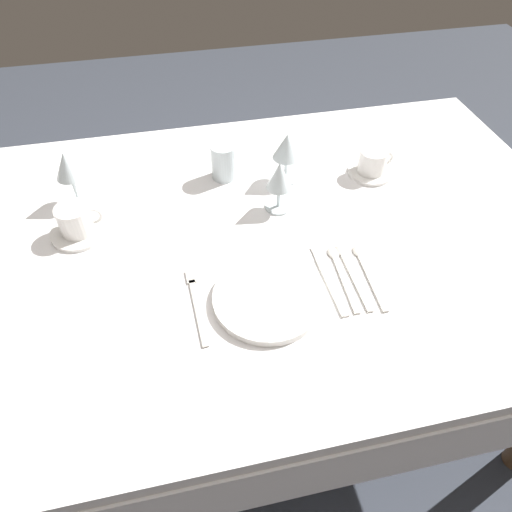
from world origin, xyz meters
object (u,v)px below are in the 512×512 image
coffee_cup_left (76,219)px  coffee_cup_right (373,161)px  wine_glass_right (68,168)px  wine_glass_left (279,178)px  spoon_soup (340,270)px  spoon_dessert (349,268)px  spoon_tea (366,269)px  dinner_knife (329,282)px  wine_glass_centre (287,148)px  drink_tumbler (224,162)px  dinner_plate (268,298)px  fork_outer (196,302)px

coffee_cup_left → coffee_cup_right: bearing=5.9°
coffee_cup_right → wine_glass_right: (-0.82, 0.05, 0.07)m
wine_glass_left → wine_glass_right: size_ratio=0.93×
wine_glass_left → coffee_cup_right: bearing=17.0°
spoon_soup → spoon_dessert: bearing=4.0°
coffee_cup_left → coffee_cup_right: size_ratio=1.08×
spoon_tea → coffee_cup_left: 0.71m
dinner_knife → spoon_soup: size_ratio=1.05×
dinner_knife → wine_glass_right: wine_glass_right is taller
coffee_cup_right → coffee_cup_left: bearing=-174.1°
wine_glass_centre → wine_glass_left: bearing=-113.2°
dinner_knife → drink_tumbler: drink_tumbler is taller
dinner_knife → spoon_tea: spoon_tea is taller
coffee_cup_left → wine_glass_left: bearing=-0.9°
dinner_plate → wine_glass_left: (0.10, 0.30, 0.09)m
wine_glass_right → dinner_knife: bearing=-36.5°
fork_outer → spoon_dessert: 0.36m
wine_glass_centre → dinner_plate: bearing=-109.6°
dinner_knife → coffee_cup_left: (-0.56, 0.29, 0.04)m
wine_glass_centre → dinner_knife: bearing=-90.1°
spoon_soup → spoon_tea: (0.06, -0.01, 0.00)m
dinner_plate → wine_glass_right: bearing=133.5°
spoon_dessert → drink_tumbler: drink_tumbler is taller
coffee_cup_left → spoon_dessert: bearing=-22.7°
spoon_soup → spoon_dessert: size_ratio=0.98×
fork_outer → wine_glass_right: 0.51m
coffee_cup_left → wine_glass_left: size_ratio=0.77×
dinner_knife → wine_glass_centre: size_ratio=1.48×
coffee_cup_right → drink_tumbler: bearing=169.7°
spoon_tea → coffee_cup_right: bearing=66.5°
spoon_dessert → wine_glass_centre: wine_glass_centre is taller
fork_outer → spoon_tea: spoon_tea is taller
spoon_dessert → spoon_tea: same height
spoon_soup → wine_glass_centre: wine_glass_centre is taller
spoon_tea → coffee_cup_left: coffee_cup_left is taller
dinner_knife → wine_glass_left: size_ratio=1.51×
wine_glass_left → wine_glass_right: bearing=165.0°
coffee_cup_right → wine_glass_right: 0.82m
dinner_knife → spoon_tea: bearing=11.9°
wine_glass_right → wine_glass_centre: bearing=-2.3°
dinner_knife → spoon_soup: bearing=38.4°
spoon_soup → wine_glass_left: bearing=108.6°
dinner_knife → spoon_tea: (0.10, 0.02, 0.00)m
dinner_plate → fork_outer: dinner_plate is taller
fork_outer → spoon_soup: size_ratio=1.05×
wine_glass_centre → wine_glass_left: 0.13m
wine_glass_centre → wine_glass_right: wine_glass_right is taller
dinner_plate → dinner_knife: (0.15, 0.02, -0.01)m
spoon_tea → wine_glass_right: 0.79m
spoon_tea → coffee_cup_right: size_ratio=2.04×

